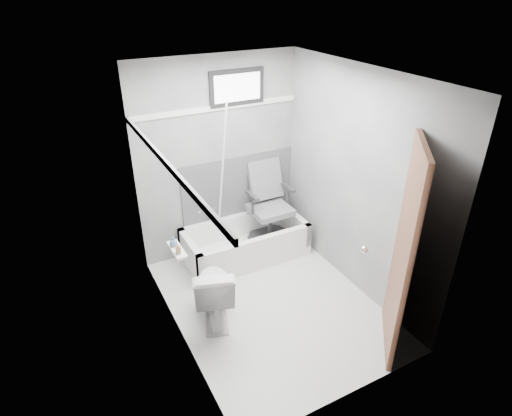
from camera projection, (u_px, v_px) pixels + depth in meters
floor at (271, 303)px, 4.62m from camera, size 2.60×2.60×0.00m
ceiling at (276, 75)px, 3.47m from camera, size 2.60×2.60×0.00m
wall_back at (219, 159)px, 5.06m from camera, size 2.00×0.02×2.40m
wall_front at (364, 281)px, 3.03m from camera, size 2.00×0.02×2.40m
wall_left at (171, 231)px, 3.64m from camera, size 0.02×2.60×2.40m
wall_right at (356, 184)px, 4.45m from camera, size 0.02×2.60×2.40m
bathtub at (245, 241)px, 5.30m from camera, size 1.50×0.70×0.42m
office_chair at (270, 204)px, 5.30m from camera, size 0.57×0.57×0.99m
toilet at (214, 291)px, 4.26m from camera, size 0.60×0.79×0.69m
door at (452, 265)px, 3.54m from camera, size 0.78×0.78×2.00m
window at (237, 87)px, 4.76m from camera, size 0.66×0.04×0.40m
backerboard at (239, 186)px, 5.34m from camera, size 1.50×0.02×0.78m
trim_back at (217, 108)px, 4.75m from camera, size 2.00×0.02×0.06m
trim_left at (165, 163)px, 3.35m from camera, size 0.02×2.60×0.06m
pole at (222, 180)px, 4.91m from camera, size 0.02×0.45×1.91m
shelf at (177, 250)px, 3.91m from camera, size 0.10×0.32×0.02m
soap_bottle_a at (178, 248)px, 3.82m from camera, size 0.06×0.06×0.10m
soap_bottle_b at (173, 241)px, 3.93m from camera, size 0.10×0.10×0.09m
faucet at (207, 212)px, 5.26m from camera, size 0.26×0.10×0.16m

